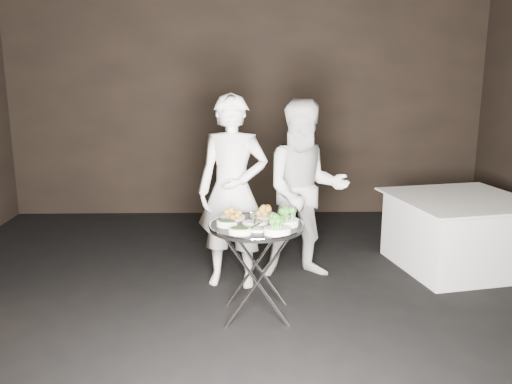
{
  "coord_description": "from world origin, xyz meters",
  "views": [
    {
      "loc": [
        -0.03,
        -3.44,
        1.87
      ],
      "look_at": [
        0.06,
        0.58,
        0.95
      ],
      "focal_mm": 38.0,
      "sensor_mm": 36.0,
      "label": 1
    }
  ],
  "objects_px": {
    "waiter_right": "(305,190)",
    "waiter_left": "(232,192)",
    "serving_tray": "(256,226)",
    "tray_stand": "(256,267)",
    "dining_table": "(459,233)"
  },
  "relations": [
    {
      "from": "tray_stand",
      "to": "serving_tray",
      "type": "distance_m",
      "value": 0.32
    },
    {
      "from": "tray_stand",
      "to": "serving_tray",
      "type": "xyz_separation_m",
      "value": [
        -0.0,
        0.0,
        0.32
      ]
    },
    {
      "from": "waiter_right",
      "to": "waiter_left",
      "type": "bearing_deg",
      "value": -170.13
    },
    {
      "from": "tray_stand",
      "to": "waiter_left",
      "type": "relative_size",
      "value": 0.43
    },
    {
      "from": "serving_tray",
      "to": "dining_table",
      "type": "relative_size",
      "value": 0.6
    },
    {
      "from": "tray_stand",
      "to": "serving_tray",
      "type": "relative_size",
      "value": 1.0
    },
    {
      "from": "serving_tray",
      "to": "waiter_right",
      "type": "bearing_deg",
      "value": 61.28
    },
    {
      "from": "tray_stand",
      "to": "dining_table",
      "type": "height_order",
      "value": "tray_stand"
    },
    {
      "from": "serving_tray",
      "to": "waiter_right",
      "type": "relative_size",
      "value": 0.44
    },
    {
      "from": "dining_table",
      "to": "serving_tray",
      "type": "bearing_deg",
      "value": -152.52
    },
    {
      "from": "tray_stand",
      "to": "waiter_right",
      "type": "bearing_deg",
      "value": 61.28
    },
    {
      "from": "serving_tray",
      "to": "waiter_right",
      "type": "xyz_separation_m",
      "value": [
        0.45,
        0.83,
        0.08
      ]
    },
    {
      "from": "tray_stand",
      "to": "waiter_right",
      "type": "relative_size",
      "value": 0.44
    },
    {
      "from": "waiter_right",
      "to": "serving_tray",
      "type": "bearing_deg",
      "value": -123.12
    },
    {
      "from": "dining_table",
      "to": "waiter_right",
      "type": "bearing_deg",
      "value": -172.97
    }
  ]
}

